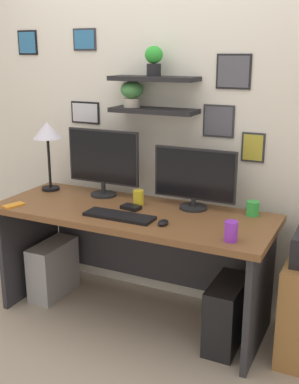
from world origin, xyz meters
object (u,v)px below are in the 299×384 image
Objects in this scene: pen_cup at (138,198)px; computer_tower_right at (227,314)px; computer_tower_left at (53,269)px; desk_lamp at (47,135)px; scissors_tray at (131,207)px; monitor_left at (103,160)px; monitor_right at (194,178)px; cell_phone at (14,205)px; computer_mouse at (163,223)px; water_cup at (231,231)px; coffee_mug at (253,208)px; keyboard at (119,216)px; desk at (136,238)px.

computer_tower_right is (0.67, -0.16, -0.60)m from pen_cup.
computer_tower_left is 0.98× the size of computer_tower_right.
scissors_tray is (0.74, -0.14, -0.39)m from desk_lamp.
monitor_left reaches higher than monitor_right.
desk_lamp is 0.58m from cell_phone.
monitor_left reaches higher than computer_mouse.
water_cup reaches higher than pen_cup.
computer_tower_left is at bearing -170.85° from coffee_mug.
monitor_right is at bearing 46.94° from keyboard.
desk is at bearing 3.11° from computer_tower_left.
desk is 4.50× the size of computer_tower_left.
cell_phone is 0.34× the size of computer_tower_right.
desk is at bearing -165.38° from coffee_mug.
monitor_right is 1.35× the size of computer_tower_left.
cell_phone is 1.40× the size of pen_cup.
monitor_left is at bearing 180.00° from monitor_right.
scissors_tray reaches higher than computer_tower_left.
keyboard is at bearing -22.87° from desk_lamp.
pen_cup reaches higher than coffee_mug.
water_cup is at bearing -18.65° from scissors_tray.
computer_mouse is at bearing -30.28° from scissors_tray.
computer_mouse is 0.90× the size of pen_cup.
computer_tower_left is at bearing -149.24° from monitor_left.
pen_cup is at bearing 103.37° from desk.
cell_phone reaches higher than computer_tower_right.
monitor_left is 0.44m from scissors_tray.
scissors_tray is at bearing 0.40° from computer_tower_left.
monitor_right reaches higher than desk.
cell_phone is at bearing -174.58° from computer_mouse.
water_cup is (0.71, -0.28, 0.26)m from desk.
monitor_right is (0.33, 0.16, 0.41)m from desk.
computer_tower_left is (-1.00, -0.20, -0.75)m from monitor_right.
scissors_tray is at bearing 94.03° from keyboard.
cell_phone is at bearing -152.83° from pen_cup.
desk is at bearing 171.48° from computer_tower_right.
computer_mouse is at bearing -17.05° from desk_lamp.
desk_lamp is 0.97m from computer_tower_left.
coffee_mug is (1.05, 0.03, -0.21)m from monitor_left.
computer_tower_left is (-0.66, -0.04, -0.35)m from desk.
computer_tower_left is at bearing -171.12° from pen_cup.
cell_phone is (-1.08, -0.47, -0.20)m from monitor_right.
monitor_left is at bearing 163.47° from pen_cup.
desk_lamp reaches higher than scissors_tray.
keyboard is at bearing -170.80° from computer_tower_right.
computer_mouse reaches higher than scissors_tray.
keyboard reaches higher than desk.
desk is 0.59m from monitor_left.
monitor_right reaches higher than computer_mouse.
coffee_mug is 0.76m from scissors_tray.
computer_tower_right is (0.99, -0.26, -0.80)m from monitor_left.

